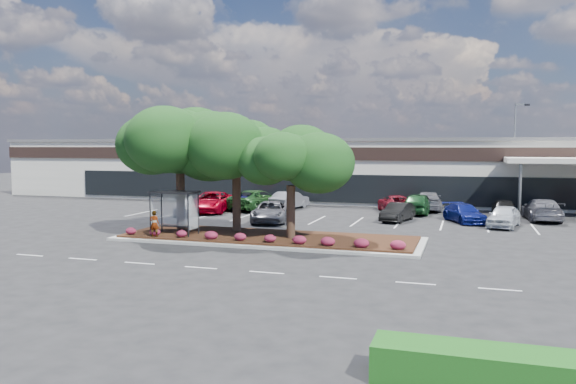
% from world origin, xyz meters
% --- Properties ---
extents(ground, '(160.00, 160.00, 0.00)m').
position_xyz_m(ground, '(0.00, 0.00, 0.00)').
color(ground, black).
rests_on(ground, ground).
extents(retail_store, '(80.40, 25.20, 6.25)m').
position_xyz_m(retail_store, '(0.06, 33.91, 3.15)').
color(retail_store, silver).
rests_on(retail_store, ground).
extents(landscape_island, '(18.00, 6.00, 0.26)m').
position_xyz_m(landscape_island, '(-2.00, 4.00, 0.12)').
color(landscape_island, '#9C9C97').
rests_on(landscape_island, ground).
extents(lane_markings, '(33.12, 20.06, 0.01)m').
position_xyz_m(lane_markings, '(-0.14, 10.42, 0.01)').
color(lane_markings, silver).
rests_on(lane_markings, ground).
extents(shrub_row, '(17.00, 0.80, 0.50)m').
position_xyz_m(shrub_row, '(-2.00, 1.90, 0.51)').
color(shrub_row, maroon).
rests_on(shrub_row, landscape_island).
extents(bus_shelter, '(2.75, 1.55, 2.59)m').
position_xyz_m(bus_shelter, '(-7.50, 2.95, 2.31)').
color(bus_shelter, black).
rests_on(bus_shelter, landscape_island).
extents(island_tree_west, '(7.20, 7.20, 7.89)m').
position_xyz_m(island_tree_west, '(-8.00, 4.50, 4.21)').
color(island_tree_west, '#143712').
rests_on(island_tree_west, landscape_island).
extents(island_tree_mid, '(6.60, 6.60, 7.32)m').
position_xyz_m(island_tree_mid, '(-4.50, 5.20, 3.92)').
color(island_tree_mid, '#143712').
rests_on(island_tree_mid, landscape_island).
extents(island_tree_east, '(5.80, 5.80, 6.50)m').
position_xyz_m(island_tree_east, '(-0.50, 3.70, 3.51)').
color(island_tree_east, '#143712').
rests_on(island_tree_east, landscape_island).
extents(hedge_south_east, '(6.00, 1.30, 0.90)m').
position_xyz_m(hedge_south_east, '(10.00, -13.50, 0.45)').
color(hedge_south_east, '#1E4714').
rests_on(hedge_south_east, ground).
extents(conifer_north_west, '(4.40, 4.40, 10.00)m').
position_xyz_m(conifer_north_west, '(-30.00, 46.00, 5.00)').
color(conifer_north_west, '#143712').
rests_on(conifer_north_west, ground).
extents(person_waiting, '(0.61, 0.46, 1.53)m').
position_xyz_m(person_waiting, '(-8.21, 1.70, 1.02)').
color(person_waiting, '#594C47').
rests_on(person_waiting, landscape_island).
extents(light_pole, '(1.42, 0.75, 9.41)m').
position_xyz_m(light_pole, '(13.23, 27.97, 4.16)').
color(light_pole, '#9C9C97').
rests_on(light_pole, ground).
extents(car_0, '(3.67, 6.41, 1.68)m').
position_xyz_m(car_0, '(-11.20, 15.75, 0.84)').
color(car_0, '#980014').
rests_on(car_0, ground).
extents(car_1, '(3.10, 4.35, 1.38)m').
position_xyz_m(car_1, '(-12.50, 13.37, 0.69)').
color(car_1, '#9EA1AB').
rests_on(car_1, ground).
extents(car_2, '(3.54, 5.77, 1.49)m').
position_xyz_m(car_2, '(-4.51, 11.57, 0.75)').
color(car_2, '#55555D').
rests_on(car_2, ground).
extents(car_5, '(2.30, 4.32, 1.35)m').
position_xyz_m(car_5, '(4.30, 14.70, 0.68)').
color(car_5, black).
rests_on(car_5, ground).
extents(car_6, '(3.59, 4.93, 1.33)m').
position_xyz_m(car_6, '(8.96, 15.55, 0.66)').
color(car_6, navy).
rests_on(car_6, ground).
extents(car_7, '(2.68, 4.64, 1.49)m').
position_xyz_m(car_7, '(11.55, 13.86, 0.74)').
color(car_7, silver).
rests_on(car_7, ground).
extents(car_9, '(3.01, 4.92, 1.33)m').
position_xyz_m(car_9, '(-9.39, 18.24, 0.67)').
color(car_9, '#171653').
rests_on(car_9, ground).
extents(car_10, '(4.04, 6.65, 1.72)m').
position_xyz_m(car_10, '(-8.22, 18.48, 0.86)').
color(car_10, '#1C471B').
rests_on(car_10, ground).
extents(car_11, '(2.48, 4.92, 1.55)m').
position_xyz_m(car_11, '(-5.70, 19.94, 0.77)').
color(car_11, slate).
rests_on(car_11, ground).
extents(car_12, '(3.88, 5.66, 1.44)m').
position_xyz_m(car_12, '(3.49, 20.21, 0.72)').
color(car_12, maroon).
rests_on(car_12, ground).
extents(car_13, '(2.50, 5.22, 1.72)m').
position_xyz_m(car_13, '(5.39, 19.69, 0.86)').
color(car_13, '#17421E').
rests_on(car_13, ground).
extents(car_14, '(2.71, 5.75, 1.62)m').
position_xyz_m(car_14, '(5.97, 22.45, 0.81)').
color(car_14, '#585860').
rests_on(car_14, ground).
extents(car_15, '(1.75, 4.27, 1.45)m').
position_xyz_m(car_15, '(11.89, 19.78, 0.72)').
color(car_15, black).
rests_on(car_15, ground).
extents(car_16, '(2.70, 5.76, 1.63)m').
position_xyz_m(car_16, '(14.45, 18.34, 0.81)').
color(car_16, slate).
rests_on(car_16, ground).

